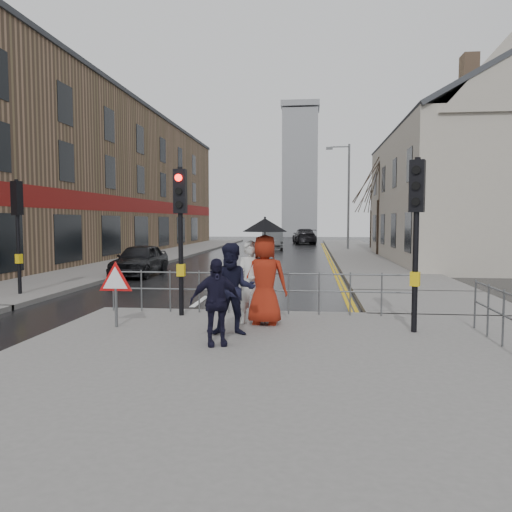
% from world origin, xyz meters
% --- Properties ---
extents(ground, '(120.00, 120.00, 0.00)m').
position_xyz_m(ground, '(0.00, 0.00, 0.00)').
color(ground, black).
rests_on(ground, ground).
extents(near_pavement, '(10.00, 9.00, 0.14)m').
position_xyz_m(near_pavement, '(3.00, -3.50, 0.07)').
color(near_pavement, '#605E5B').
rests_on(near_pavement, ground).
extents(left_pavement, '(4.00, 44.00, 0.14)m').
position_xyz_m(left_pavement, '(-6.50, 23.00, 0.07)').
color(left_pavement, '#605E5B').
rests_on(left_pavement, ground).
extents(right_pavement, '(4.00, 40.00, 0.14)m').
position_xyz_m(right_pavement, '(6.50, 25.00, 0.07)').
color(right_pavement, '#605E5B').
rests_on(right_pavement, ground).
extents(pavement_bridge_right, '(4.00, 4.20, 0.14)m').
position_xyz_m(pavement_bridge_right, '(6.50, 3.00, 0.07)').
color(pavement_bridge_right, '#605E5B').
rests_on(pavement_bridge_right, ground).
extents(building_left_terrace, '(8.00, 42.00, 10.00)m').
position_xyz_m(building_left_terrace, '(-12.00, 22.00, 5.00)').
color(building_left_terrace, '#937155').
rests_on(building_left_terrace, ground).
extents(building_right_cream, '(9.00, 16.40, 10.10)m').
position_xyz_m(building_right_cream, '(12.00, 18.00, 4.78)').
color(building_right_cream, '#AFA999').
rests_on(building_right_cream, ground).
extents(church_tower, '(5.00, 5.00, 18.00)m').
position_xyz_m(church_tower, '(1.50, 62.00, 9.00)').
color(church_tower, gray).
rests_on(church_tower, ground).
extents(traffic_signal_near_left, '(0.28, 0.27, 3.40)m').
position_xyz_m(traffic_signal_near_left, '(0.20, 0.20, 2.46)').
color(traffic_signal_near_left, black).
rests_on(traffic_signal_near_left, near_pavement).
extents(traffic_signal_near_right, '(0.34, 0.33, 3.40)m').
position_xyz_m(traffic_signal_near_right, '(5.20, -1.00, 2.46)').
color(traffic_signal_near_right, black).
rests_on(traffic_signal_near_right, near_pavement).
extents(traffic_signal_far_left, '(0.34, 0.33, 3.40)m').
position_xyz_m(traffic_signal_far_left, '(-5.50, 3.00, 2.46)').
color(traffic_signal_far_left, black).
rests_on(traffic_signal_far_left, left_pavement).
extents(guard_railing_front, '(7.14, 0.04, 1.00)m').
position_xyz_m(guard_railing_front, '(1.95, 0.60, 0.86)').
color(guard_railing_front, '#595B5E').
rests_on(guard_railing_front, near_pavement).
extents(warning_sign, '(0.80, 0.07, 1.35)m').
position_xyz_m(warning_sign, '(-0.80, -1.21, 1.04)').
color(warning_sign, '#595B5E').
rests_on(warning_sign, near_pavement).
extents(street_lamp, '(1.83, 0.25, 8.00)m').
position_xyz_m(street_lamp, '(5.82, 28.00, 4.71)').
color(street_lamp, '#595B5E').
rests_on(street_lamp, right_pavement).
extents(tree_near, '(2.40, 2.40, 6.58)m').
position_xyz_m(tree_near, '(7.50, 22.00, 5.14)').
color(tree_near, '#32261C').
rests_on(tree_near, right_pavement).
extents(tree_far, '(2.40, 2.40, 5.64)m').
position_xyz_m(tree_far, '(8.00, 30.00, 4.42)').
color(tree_far, '#32261C').
rests_on(tree_far, right_pavement).
extents(pedestrian_a, '(0.67, 0.46, 1.77)m').
position_xyz_m(pedestrian_a, '(1.92, -0.52, 1.02)').
color(pedestrian_a, silver).
rests_on(pedestrian_a, near_pavement).
extents(pedestrian_b, '(0.94, 0.78, 1.76)m').
position_xyz_m(pedestrian_b, '(1.71, -1.64, 1.02)').
color(pedestrian_b, black).
rests_on(pedestrian_b, near_pavement).
extents(pedestrian_with_umbrella, '(0.97, 0.96, 2.24)m').
position_xyz_m(pedestrian_with_umbrella, '(2.22, -0.61, 1.31)').
color(pedestrian_with_umbrella, maroon).
rests_on(pedestrian_with_umbrella, near_pavement).
extents(pedestrian_d, '(0.97, 0.65, 1.53)m').
position_xyz_m(pedestrian_d, '(1.52, -2.46, 0.91)').
color(pedestrian_d, black).
rests_on(pedestrian_d, near_pavement).
extents(car_parked, '(1.62, 3.96, 1.35)m').
position_xyz_m(car_parked, '(-4.00, 9.28, 0.67)').
color(car_parked, black).
rests_on(car_parked, ground).
extents(car_mid, '(1.96, 4.84, 1.56)m').
position_xyz_m(car_mid, '(0.10, 28.83, 0.78)').
color(car_mid, '#404244').
rests_on(car_mid, ground).
extents(car_far, '(2.66, 5.40, 1.51)m').
position_xyz_m(car_far, '(2.49, 38.82, 0.76)').
color(car_far, black).
rests_on(car_far, ground).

